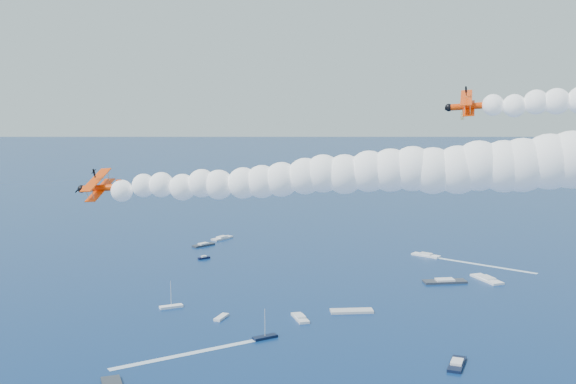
% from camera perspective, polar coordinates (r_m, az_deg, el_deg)
% --- Properties ---
extents(biplane_lead, '(7.52, 8.88, 6.51)m').
position_cam_1_polar(biplane_lead, '(97.55, 14.43, 6.69)').
color(biplane_lead, '#EF3B05').
extents(biplane_trail, '(7.81, 9.29, 6.67)m').
position_cam_1_polar(biplane_trail, '(94.89, -14.74, 0.31)').
color(biplane_trail, '#F44005').
extents(smoke_trail_trail, '(68.16, 34.01, 12.05)m').
position_cam_1_polar(smoke_trail_trail, '(85.90, 5.48, 1.46)').
color(smoke_trail_trail, white).
extents(spectator_boats, '(234.10, 184.20, 0.70)m').
position_cam_1_polar(spectator_boats, '(200.87, 9.27, -10.41)').
color(spectator_boats, white).
rests_on(spectator_boats, ground).
extents(boat_wakes, '(85.74, 142.53, 0.04)m').
position_cam_1_polar(boat_wakes, '(221.30, 6.29, -8.69)').
color(boat_wakes, white).
rests_on(boat_wakes, ground).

